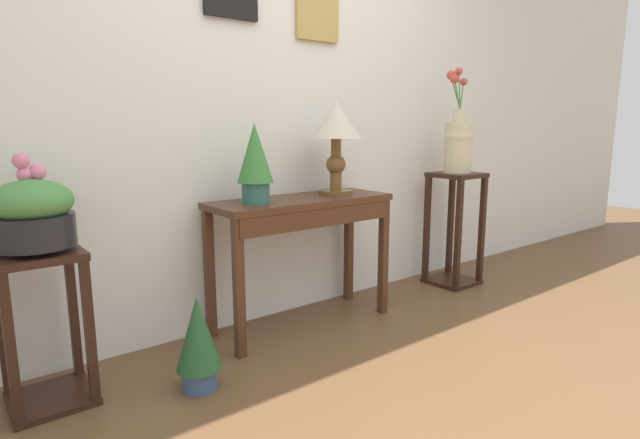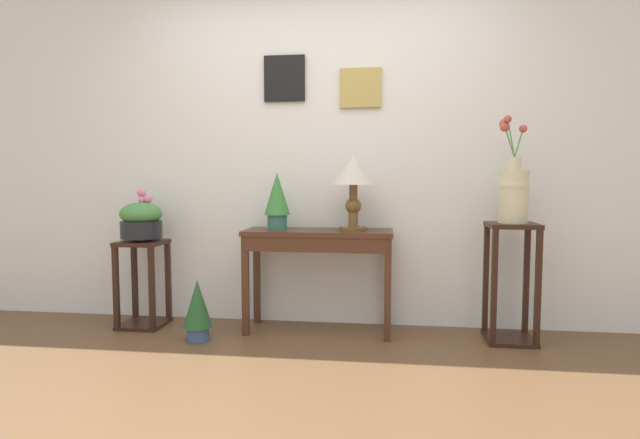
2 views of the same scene
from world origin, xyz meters
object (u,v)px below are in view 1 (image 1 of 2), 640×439
potted_plant_on_console (255,160)px  potted_plant_floor (198,340)px  console_table (304,220)px  flower_vase_tall_right (458,140)px  planter_bowl_wide_left (33,213)px  pedestal_stand_left (45,329)px  pedestal_stand_right (454,229)px  table_lamp (336,129)px

potted_plant_on_console → potted_plant_floor: size_ratio=0.97×
potted_plant_on_console → potted_plant_floor: bearing=-147.7°
console_table → potted_plant_on_console: size_ratio=2.58×
console_table → flower_vase_tall_right: size_ratio=1.48×
potted_plant_floor → planter_bowl_wide_left: bearing=151.9°
flower_vase_tall_right → potted_plant_floor: bearing=-172.8°
potted_plant_on_console → potted_plant_floor: potted_plant_on_console is taller
potted_plant_on_console → console_table: bearing=-2.8°
pedestal_stand_left → planter_bowl_wide_left: bearing=78.0°
planter_bowl_wide_left → pedestal_stand_left: bearing=-102.0°
potted_plant_on_console → pedestal_stand_right: bearing=-1.6°
planter_bowl_wide_left → pedestal_stand_right: size_ratio=0.48×
planter_bowl_wide_left → potted_plant_on_console: bearing=1.5°
flower_vase_tall_right → potted_plant_floor: 2.24m
pedestal_stand_left → potted_plant_floor: bearing=-27.9°
potted_plant_on_console → pedestal_stand_right: 1.69m
potted_plant_on_console → pedestal_stand_left: bearing=-178.4°
planter_bowl_wide_left → potted_plant_floor: size_ratio=0.92×
pedestal_stand_right → flower_vase_tall_right: bearing=159.9°
table_lamp → planter_bowl_wide_left: bearing=-178.7°
flower_vase_tall_right → console_table: bearing=178.7°
planter_bowl_wide_left → pedestal_stand_right: 2.63m
planter_bowl_wide_left → potted_plant_floor: (0.52, -0.28, -0.57)m
console_table → potted_plant_floor: size_ratio=2.51×
pedestal_stand_left → planter_bowl_wide_left: planter_bowl_wide_left is taller
table_lamp → pedestal_stand_right: bearing=-2.8°
table_lamp → pedestal_stand_left: bearing=-178.7°
pedestal_stand_right → flower_vase_tall_right: 0.62m
console_table → potted_plant_floor: console_table is taller
table_lamp → pedestal_stand_right: (1.06, -0.05, -0.70)m
console_table → pedestal_stand_left: size_ratio=1.63×
console_table → pedestal_stand_right: bearing=-1.3°
pedestal_stand_left → pedestal_stand_right: size_ratio=0.80×
pedestal_stand_right → pedestal_stand_left: bearing=179.6°
planter_bowl_wide_left → flower_vase_tall_right: flower_vase_tall_right is taller
pedestal_stand_left → flower_vase_tall_right: bearing=-0.3°
table_lamp → pedestal_stand_left: table_lamp is taller
console_table → potted_plant_on_console: bearing=177.2°
pedestal_stand_right → potted_plant_floor: pedestal_stand_right is taller
potted_plant_on_console → flower_vase_tall_right: bearing=-1.6°
console_table → pedestal_stand_left: bearing=-179.4°
potted_plant_on_console → planter_bowl_wide_left: 1.02m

